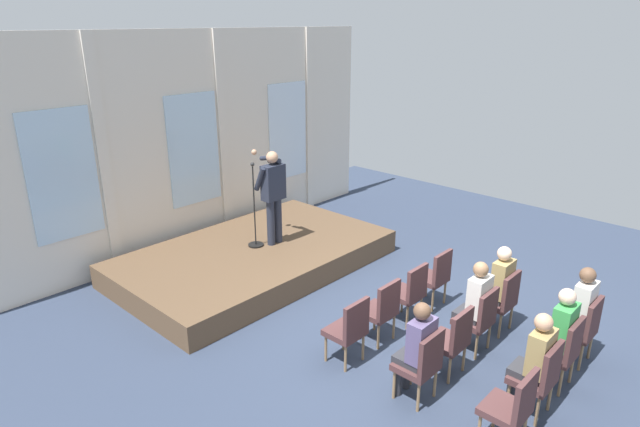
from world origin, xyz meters
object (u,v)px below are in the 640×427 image
object	(u,v)px
speaker	(273,191)
chair_r1_c2	(479,317)
chair_r0_c0	(349,327)
chair_r2_c0	(513,406)
chair_r1_c3	(502,298)
audience_r1_c3	(498,284)
audience_r2_c1	(535,358)
audience_r2_c2	(558,332)
chair_r2_c3	(582,326)
chair_r0_c1	(382,308)
chair_r1_c1	(452,338)
mic_stand	(255,228)
chair_r0_c2	(410,290)
audience_r1_c2	(475,301)
chair_r2_c1	(540,375)
audience_r2_c3	(579,309)
chair_r2_c2	(563,349)
chair_r0_c3	(435,275)
audience_r1_c0	(417,346)
chair_r1_c0	(422,362)

from	to	relation	value
speaker	chair_r1_c2	size ratio (longest dim) A/B	1.83
chair_r0_c0	chair_r2_c0	distance (m)	2.20
speaker	chair_r1_c3	world-z (taller)	speaker
audience_r1_c3	audience_r2_c1	world-z (taller)	audience_r1_c3
audience_r2_c2	chair_r2_c3	xyz separation A→B (m)	(0.69, -0.08, -0.20)
chair_r0_c1	chair_r1_c1	xyz separation A→B (m)	(0.00, -1.10, 0.00)
mic_stand	chair_r0_c1	size ratio (longest dim) A/B	1.65
audience_r2_c2	chair_r0_c1	bearing A→B (deg)	108.16
chair_r0_c2	chair_r1_c1	size ratio (longest dim) A/B	1.00
audience_r1_c2	audience_r1_c3	size ratio (longest dim) A/B	1.00
chair_r0_c1	chair_r2_c1	size ratio (longest dim) A/B	1.00
speaker	chair_r1_c3	size ratio (longest dim) A/B	1.83
chair_r1_c2	audience_r2_c1	size ratio (longest dim) A/B	0.73
mic_stand	chair_r0_c2	world-z (taller)	mic_stand
chair_r0_c1	chair_r2_c1	xyz separation A→B (m)	(0.00, -2.20, 0.00)
speaker	audience_r2_c1	bearing A→B (deg)	-98.15
audience_r2_c1	audience_r2_c3	bearing A→B (deg)	-0.14
audience_r1_c2	chair_r2_c0	xyz separation A→B (m)	(-1.39, -1.18, -0.20)
chair_r1_c1	audience_r2_c1	size ratio (longest dim) A/B	0.73
chair_r0_c2	audience_r1_c2	size ratio (longest dim) A/B	0.71
chair_r2_c0	chair_r2_c2	world-z (taller)	same
chair_r1_c1	chair_r2_c0	size ratio (longest dim) A/B	1.00
chair_r0_c3	chair_r1_c3	size ratio (longest dim) A/B	1.00
audience_r1_c0	chair_r1_c2	size ratio (longest dim) A/B	1.37
chair_r0_c1	chair_r1_c3	xyz separation A→B (m)	(1.39, -1.10, 0.00)
chair_r1_c3	audience_r2_c2	bearing A→B (deg)	-124.30
chair_r0_c3	chair_r2_c3	world-z (taller)	same
chair_r1_c2	chair_r2_c2	bearing A→B (deg)	-90.00
chair_r2_c0	mic_stand	bearing A→B (deg)	78.28
chair_r0_c3	audience_r1_c3	world-z (taller)	audience_r1_c3
chair_r0_c3	chair_r1_c2	world-z (taller)	same
chair_r0_c2	audience_r1_c3	size ratio (longest dim) A/B	0.71
audience_r1_c3	chair_r1_c0	bearing A→B (deg)	-177.76
audience_r1_c2	chair_r1_c3	size ratio (longest dim) A/B	1.40
audience_r1_c0	chair_r0_c0	bearing A→B (deg)	90.00
audience_r2_c1	audience_r2_c2	xyz separation A→B (m)	(0.69, -0.00, 0.02)
audience_r2_c1	audience_r2_c3	xyz separation A→B (m)	(1.39, -0.00, 0.03)
chair_r1_c1	chair_r1_c3	distance (m)	1.39
chair_r0_c2	audience_r2_c1	distance (m)	2.23
chair_r0_c1	audience_r2_c1	xyz separation A→B (m)	(0.00, -2.11, 0.18)
chair_r1_c0	chair_r1_c1	size ratio (longest dim) A/B	1.00
chair_r1_c1	chair_r2_c2	size ratio (longest dim) A/B	1.00
chair_r1_c1	chair_r2_c0	bearing A→B (deg)	-122.28
chair_r0_c2	chair_r1_c2	distance (m)	1.10
chair_r1_c0	chair_r2_c1	size ratio (longest dim) A/B	1.00
chair_r2_c1	chair_r2_c3	size ratio (longest dim) A/B	1.00
mic_stand	chair_r0_c3	distance (m)	3.29
chair_r2_c0	chair_r0_c1	bearing A→B (deg)	72.47
chair_r1_c2	chair_r1_c3	distance (m)	0.69
chair_r1_c2	audience_r1_c2	bearing A→B (deg)	90.00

